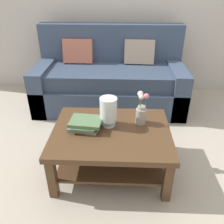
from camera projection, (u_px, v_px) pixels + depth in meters
name	position (u px, v px, depth m)	size (l,w,h in m)	color
ground_plane	(118.00, 145.00, 2.59)	(10.00, 10.00, 0.00)	#ADA393
couch	(110.00, 80.00, 3.28)	(1.97, 0.90, 1.06)	#384760
coffee_table	(112.00, 142.00, 2.14)	(1.04, 0.81, 0.43)	#4C331E
book_stack_main	(85.00, 124.00, 2.08)	(0.31, 0.24, 0.09)	slate
glass_hurricane_vase	(108.00, 110.00, 2.08)	(0.15, 0.15, 0.27)	silver
flower_pitcher	(141.00, 112.00, 2.12)	(0.11, 0.10, 0.31)	#9E998E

